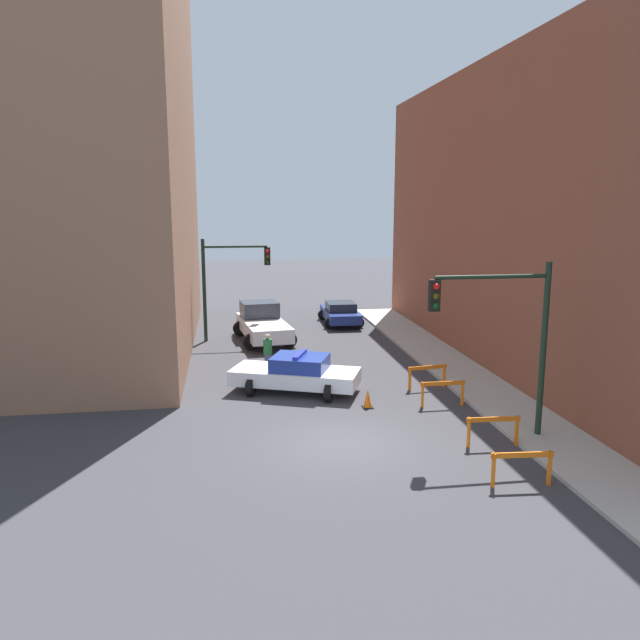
{
  "coord_description": "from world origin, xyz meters",
  "views": [
    {
      "loc": [
        -3.28,
        -17.12,
        7.02
      ],
      "look_at": [
        0.54,
        8.14,
        2.16
      ],
      "focal_mm": 35.0,
      "sensor_mm": 36.0,
      "label": 1
    }
  ],
  "objects_px": {
    "traffic_light_far": "(226,275)",
    "barrier_mid": "(493,426)",
    "barrier_front": "(522,463)",
    "barrier_corner": "(427,373)",
    "parked_car_near": "(340,313)",
    "traffic_light_near": "(507,324)",
    "police_car": "(296,373)",
    "traffic_cone": "(368,399)",
    "barrier_back": "(443,389)",
    "pedestrian_crossing": "(268,353)",
    "white_truck": "(263,323)"
  },
  "relations": [
    {
      "from": "barrier_front",
      "to": "barrier_mid",
      "type": "relative_size",
      "value": 1.0
    },
    {
      "from": "barrier_back",
      "to": "traffic_light_far",
      "type": "bearing_deg",
      "value": 122.02
    },
    {
      "from": "traffic_light_far",
      "to": "barrier_mid",
      "type": "distance_m",
      "value": 17.4
    },
    {
      "from": "pedestrian_crossing",
      "to": "barrier_front",
      "type": "distance_m",
      "value": 12.73
    },
    {
      "from": "police_car",
      "to": "barrier_back",
      "type": "bearing_deg",
      "value": -94.77
    },
    {
      "from": "barrier_front",
      "to": "parked_car_near",
      "type": "bearing_deg",
      "value": 91.74
    },
    {
      "from": "barrier_mid",
      "to": "traffic_cone",
      "type": "relative_size",
      "value": 2.44
    },
    {
      "from": "police_car",
      "to": "barrier_mid",
      "type": "distance_m",
      "value": 7.91
    },
    {
      "from": "barrier_mid",
      "to": "barrier_corner",
      "type": "relative_size",
      "value": 1.01
    },
    {
      "from": "pedestrian_crossing",
      "to": "barrier_mid",
      "type": "bearing_deg",
      "value": -89.67
    },
    {
      "from": "pedestrian_crossing",
      "to": "police_car",
      "type": "bearing_deg",
      "value": -106.04
    },
    {
      "from": "barrier_mid",
      "to": "barrier_back",
      "type": "bearing_deg",
      "value": 93.31
    },
    {
      "from": "barrier_front",
      "to": "traffic_light_far",
      "type": "bearing_deg",
      "value": 111.77
    },
    {
      "from": "traffic_cone",
      "to": "barrier_corner",
      "type": "bearing_deg",
      "value": 34.23
    },
    {
      "from": "white_truck",
      "to": "barrier_back",
      "type": "distance_m",
      "value": 12.71
    },
    {
      "from": "parked_car_near",
      "to": "barrier_front",
      "type": "height_order",
      "value": "parked_car_near"
    },
    {
      "from": "traffic_light_near",
      "to": "police_car",
      "type": "height_order",
      "value": "traffic_light_near"
    },
    {
      "from": "barrier_mid",
      "to": "parked_car_near",
      "type": "bearing_deg",
      "value": 93.11
    },
    {
      "from": "barrier_mid",
      "to": "barrier_back",
      "type": "distance_m",
      "value": 3.69
    },
    {
      "from": "white_truck",
      "to": "barrier_corner",
      "type": "relative_size",
      "value": 3.53
    },
    {
      "from": "traffic_light_far",
      "to": "barrier_back",
      "type": "xyz_separation_m",
      "value": [
        7.34,
        -11.74,
        -2.78
      ]
    },
    {
      "from": "parked_car_near",
      "to": "barrier_front",
      "type": "relative_size",
      "value": 2.71
    },
    {
      "from": "traffic_light_near",
      "to": "parked_car_near",
      "type": "distance_m",
      "value": 18.69
    },
    {
      "from": "barrier_front",
      "to": "barrier_back",
      "type": "xyz_separation_m",
      "value": [
        0.16,
        6.24,
        0.0
      ]
    },
    {
      "from": "police_car",
      "to": "traffic_light_far",
      "type": "bearing_deg",
      "value": 36.69
    },
    {
      "from": "barrier_mid",
      "to": "traffic_light_far",
      "type": "bearing_deg",
      "value": 116.09
    },
    {
      "from": "police_car",
      "to": "barrier_back",
      "type": "xyz_separation_m",
      "value": [
        4.84,
        -2.41,
        -0.11
      ]
    },
    {
      "from": "traffic_light_near",
      "to": "white_truck",
      "type": "height_order",
      "value": "traffic_light_near"
    },
    {
      "from": "white_truck",
      "to": "barrier_front",
      "type": "relative_size",
      "value": 3.51
    },
    {
      "from": "barrier_back",
      "to": "barrier_front",
      "type": "bearing_deg",
      "value": -91.47
    },
    {
      "from": "traffic_light_far",
      "to": "pedestrian_crossing",
      "type": "xyz_separation_m",
      "value": [
        1.63,
        -6.52,
        -2.54
      ]
    },
    {
      "from": "police_car",
      "to": "parked_car_near",
      "type": "distance_m",
      "value": 13.39
    },
    {
      "from": "traffic_light_near",
      "to": "pedestrian_crossing",
      "type": "distance_m",
      "value": 10.93
    },
    {
      "from": "traffic_light_far",
      "to": "white_truck",
      "type": "xyz_separation_m",
      "value": [
        1.79,
        -0.31,
        -2.49
      ]
    },
    {
      "from": "barrier_front",
      "to": "barrier_corner",
      "type": "bearing_deg",
      "value": 87.95
    },
    {
      "from": "traffic_light_far",
      "to": "barrier_corner",
      "type": "xyz_separation_m",
      "value": [
        7.48,
        -9.63,
        -2.78
      ]
    },
    {
      "from": "traffic_cone",
      "to": "parked_car_near",
      "type": "bearing_deg",
      "value": 83.15
    },
    {
      "from": "parked_car_near",
      "to": "traffic_cone",
      "type": "distance_m",
      "value": 15.04
    },
    {
      "from": "barrier_front",
      "to": "barrier_corner",
      "type": "xyz_separation_m",
      "value": [
        0.3,
        8.35,
        0.0
      ]
    },
    {
      "from": "traffic_light_near",
      "to": "pedestrian_crossing",
      "type": "height_order",
      "value": "traffic_light_near"
    },
    {
      "from": "traffic_light_far",
      "to": "white_truck",
      "type": "distance_m",
      "value": 3.08
    },
    {
      "from": "traffic_light_far",
      "to": "barrier_front",
      "type": "relative_size",
      "value": 3.25
    },
    {
      "from": "barrier_front",
      "to": "barrier_back",
      "type": "height_order",
      "value": "same"
    },
    {
      "from": "white_truck",
      "to": "barrier_front",
      "type": "xyz_separation_m",
      "value": [
        5.39,
        -17.67,
        -0.29
      ]
    },
    {
      "from": "parked_car_near",
      "to": "barrier_mid",
      "type": "xyz_separation_m",
      "value": [
        1.02,
        -18.86,
        -0.06
      ]
    },
    {
      "from": "barrier_front",
      "to": "barrier_mid",
      "type": "bearing_deg",
      "value": 81.69
    },
    {
      "from": "barrier_corner",
      "to": "traffic_cone",
      "type": "bearing_deg",
      "value": -145.77
    },
    {
      "from": "white_truck",
      "to": "police_car",
      "type": "bearing_deg",
      "value": -92.7
    },
    {
      "from": "barrier_back",
      "to": "traffic_cone",
      "type": "relative_size",
      "value": 2.44
    },
    {
      "from": "traffic_light_far",
      "to": "traffic_cone",
      "type": "height_order",
      "value": "traffic_light_far"
    }
  ]
}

